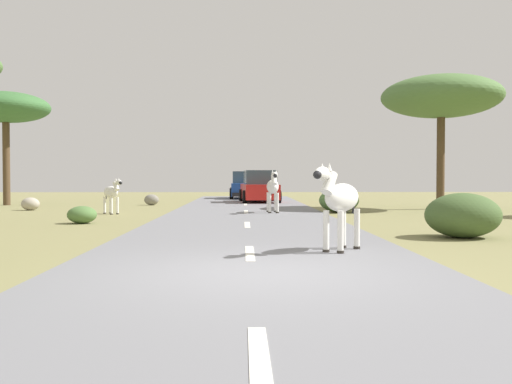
{
  "coord_description": "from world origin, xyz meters",
  "views": [
    {
      "loc": [
        -0.26,
        -8.05,
        1.42
      ],
      "look_at": [
        0.15,
        9.31,
        0.96
      ],
      "focal_mm": 39.25,
      "sensor_mm": 36.0,
      "label": 1
    }
  ],
  "objects": [
    {
      "name": "lane_markings",
      "position": [
        -0.13,
        -1.0,
        0.05
      ],
      "size": [
        0.16,
        56.0,
        0.01
      ],
      "color": "silver",
      "rests_on": "road"
    },
    {
      "name": "zebra_0",
      "position": [
        0.9,
        13.46,
        1.03
      ],
      "size": [
        0.5,
        1.75,
        1.64
      ],
      "rotation": [
        0.0,
        0.0,
        3.18
      ],
      "color": "silver",
      "rests_on": "road"
    },
    {
      "name": "bush_2",
      "position": [
        4.91,
        4.93,
        0.53
      ],
      "size": [
        1.76,
        1.58,
        1.05
      ],
      "primitive_type": "ellipsoid",
      "color": "#425B2D",
      "rests_on": "ground_plane"
    },
    {
      "name": "car_1",
      "position": [
        0.65,
        22.68,
        0.85
      ],
      "size": [
        2.26,
        4.46,
        1.74
      ],
      "rotation": [
        0.0,
        0.0,
        0.07
      ],
      "color": "red",
      "rests_on": "road"
    },
    {
      "name": "bush_0",
      "position": [
        3.62,
        14.39,
        0.48
      ],
      "size": [
        1.6,
        1.44,
        0.96
      ],
      "primitive_type": "ellipsoid",
      "color": "#4C7038",
      "rests_on": "ground_plane"
    },
    {
      "name": "ground_plane",
      "position": [
        0.0,
        0.0,
        0.0
      ],
      "size": [
        90.0,
        90.0,
        0.0
      ],
      "primitive_type": "plane",
      "color": "olive"
    },
    {
      "name": "road",
      "position": [
        -0.13,
        0.0,
        0.03
      ],
      "size": [
        6.0,
        64.0,
        0.05
      ],
      "primitive_type": "cube",
      "color": "slate",
      "rests_on": "ground_plane"
    },
    {
      "name": "rock_0",
      "position": [
        -9.37,
        16.08,
        0.28
      ],
      "size": [
        0.77,
        0.59,
        0.55
      ],
      "primitive_type": "ellipsoid",
      "color": "#A89E8C",
      "rests_on": "ground_plane"
    },
    {
      "name": "car_0",
      "position": [
        -0.09,
        28.08,
        0.85
      ],
      "size": [
        2.05,
        4.36,
        1.74
      ],
      "rotation": [
        0.0,
        0.0,
        3.15
      ],
      "color": "#1E479E",
      "rests_on": "road"
    },
    {
      "name": "rock_1",
      "position": [
        -4.89,
        20.35,
        0.28
      ],
      "size": [
        0.73,
        0.52,
        0.55
      ],
      "primitive_type": "ellipsoid",
      "color": "gray",
      "rests_on": "ground_plane"
    },
    {
      "name": "zebra_1",
      "position": [
        -5.29,
        13.51,
        0.83
      ],
      "size": [
        1.06,
        1.28,
        1.39
      ],
      "rotation": [
        0.0,
        0.0,
        3.79
      ],
      "color": "silver",
      "rests_on": "ground_plane"
    },
    {
      "name": "tree_5",
      "position": [
        -12.25,
        20.56,
        4.9
      ],
      "size": [
        4.36,
        4.36,
        5.71
      ],
      "color": "#4C3823",
      "rests_on": "ground_plane"
    },
    {
      "name": "tree_4",
      "position": [
        8.43,
        16.32,
        4.92
      ],
      "size": [
        5.21,
        5.21,
        5.86
      ],
      "color": "#4C3823",
      "rests_on": "ground_plane"
    },
    {
      "name": "zebra_2",
      "position": [
        1.54,
        2.25,
        1.02
      ],
      "size": [
        1.19,
        1.52,
        1.63
      ],
      "rotation": [
        0.0,
        0.0,
        2.53
      ],
      "color": "silver",
      "rests_on": "road"
    },
    {
      "name": "bush_3",
      "position": [
        -5.19,
        9.17,
        0.27
      ],
      "size": [
        0.9,
        0.81,
        0.54
      ],
      "primitive_type": "ellipsoid",
      "color": "#4C7038",
      "rests_on": "ground_plane"
    }
  ]
}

